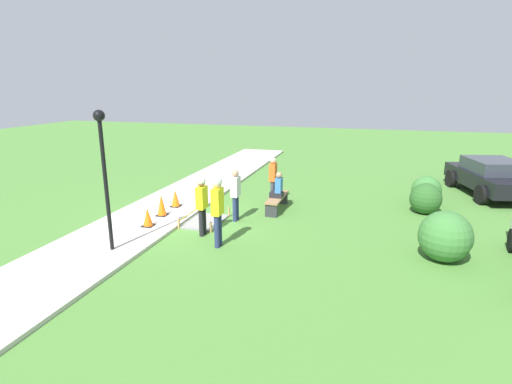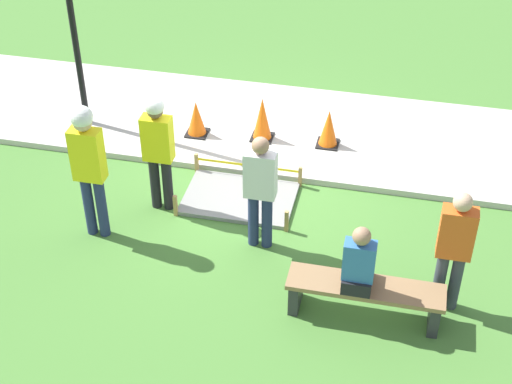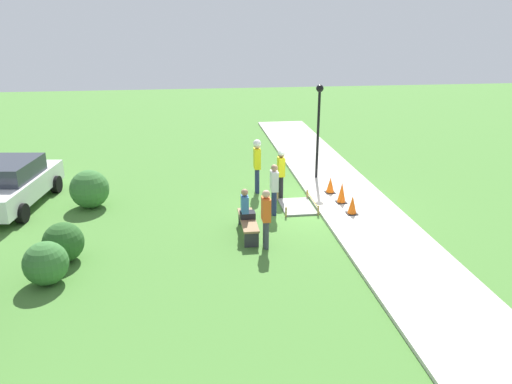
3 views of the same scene
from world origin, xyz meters
TOP-DOWN VIEW (x-y plane):
  - ground_plane at (0.00, 0.00)m, footprint 60.00×60.00m
  - sidewalk at (0.00, -1.33)m, footprint 28.00×2.66m
  - wet_concrete_patch at (0.10, 0.59)m, footprint 1.61×1.10m
  - traffic_cone_near_patch at (-0.93, -0.96)m, footprint 0.34×0.34m
  - traffic_cone_far_patch at (0.10, -0.92)m, footprint 0.34×0.34m
  - traffic_cone_sidewalk_edge at (1.13, -0.82)m, footprint 0.34×0.34m
  - park_bench at (-1.86, 2.47)m, footprint 1.83×0.44m
  - person_seated_on_bench at (-1.76, 2.52)m, footprint 0.36×0.44m
  - worker_supervisor at (1.12, 0.97)m, footprint 0.40×0.25m
  - worker_assistant at (1.78, 1.71)m, footprint 0.40×0.28m
  - bystander_in_orange_shirt at (-2.79, 2.09)m, footprint 0.40×0.22m
  - bystander_in_gray_shirt at (-0.39, 1.46)m, footprint 0.40×0.22m
  - lamppost_near at (2.97, -0.78)m, footprint 0.28×0.28m
  - parked_car_white at (1.46, 9.99)m, footprint 4.74×2.48m
  - shrub_rounded_near at (1.04, 7.41)m, footprint 1.27×1.27m
  - shrub_rounded_mid at (-2.88, 7.39)m, footprint 1.05×1.05m
  - shrub_rounded_far at (-4.04, 7.53)m, footprint 1.05×1.05m

SIDE VIEW (x-z plane):
  - ground_plane at x=0.00m, z-range 0.00..0.00m
  - wet_concrete_patch at x=0.10m, z-range -0.13..0.20m
  - sidewalk at x=0.00m, z-range 0.00..0.10m
  - park_bench at x=-1.86m, z-range 0.10..0.59m
  - traffic_cone_sidewalk_edge at x=1.13m, z-range 0.10..0.67m
  - traffic_cone_near_patch at x=-0.93m, z-range 0.10..0.70m
  - traffic_cone_far_patch at x=0.10m, z-range 0.10..0.80m
  - shrub_rounded_mid at x=-2.88m, z-range 0.00..1.05m
  - shrub_rounded_far at x=-4.04m, z-range 0.00..1.05m
  - shrub_rounded_near at x=1.04m, z-range 0.00..1.27m
  - parked_car_white at x=1.46m, z-range 0.01..1.58m
  - person_seated_on_bench at x=-1.76m, z-range 0.39..1.28m
  - bystander_in_gray_shirt at x=-0.39m, z-range 0.11..1.77m
  - bystander_in_orange_shirt at x=-2.79m, z-range 0.11..1.78m
  - worker_supervisor at x=1.12m, z-range 0.17..1.92m
  - worker_assistant at x=1.78m, z-range 0.22..2.18m
  - lamppost_near at x=2.97m, z-range 0.68..4.25m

